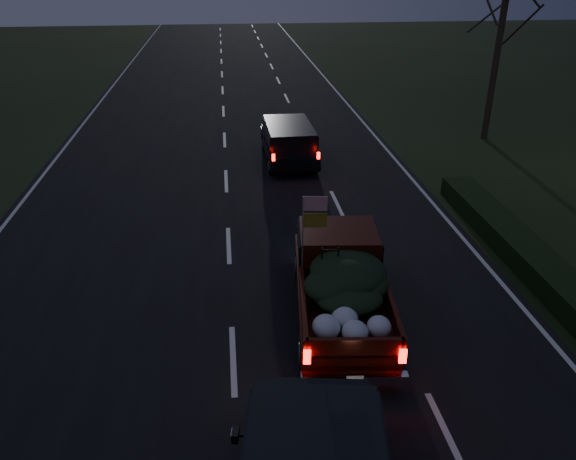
{
  "coord_description": "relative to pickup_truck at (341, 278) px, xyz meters",
  "views": [
    {
      "loc": [
        0.09,
        -9.11,
        7.44
      ],
      "look_at": [
        1.49,
        3.19,
        1.3
      ],
      "focal_mm": 35.0,
      "sensor_mm": 36.0,
      "label": 1
    }
  ],
  "objects": [
    {
      "name": "road_asphalt",
      "position": [
        -2.46,
        -1.34,
        -0.97
      ],
      "size": [
        14.0,
        120.0,
        0.02
      ],
      "primitive_type": "cube",
      "color": "black",
      "rests_on": "ground"
    },
    {
      "name": "lead_suv",
      "position": [
        0.03,
        10.52,
        -0.04
      ],
      "size": [
        1.87,
        4.36,
        1.24
      ],
      "rotation": [
        0.0,
        0.0,
        0.02
      ],
      "color": "black",
      "rests_on": "ground"
    },
    {
      "name": "hedge_row",
      "position": [
        5.34,
        1.66,
        -0.68
      ],
      "size": [
        1.0,
        10.0,
        0.6
      ],
      "primitive_type": "cube",
      "color": "black",
      "rests_on": "ground"
    },
    {
      "name": "ground",
      "position": [
        -2.46,
        -1.34,
        -0.98
      ],
      "size": [
        120.0,
        120.0,
        0.0
      ],
      "primitive_type": "plane",
      "color": "black",
      "rests_on": "ground"
    },
    {
      "name": "bare_tree_far",
      "position": [
        9.04,
        12.66,
        4.25
      ],
      "size": [
        3.6,
        3.6,
        7.0
      ],
      "color": "black",
      "rests_on": "ground"
    },
    {
      "name": "pickup_truck",
      "position": [
        0.0,
        0.0,
        0.0
      ],
      "size": [
        2.39,
        5.15,
        2.62
      ],
      "rotation": [
        0.0,
        0.0,
        -0.1
      ],
      "color": "#3B0F08",
      "rests_on": "ground"
    }
  ]
}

